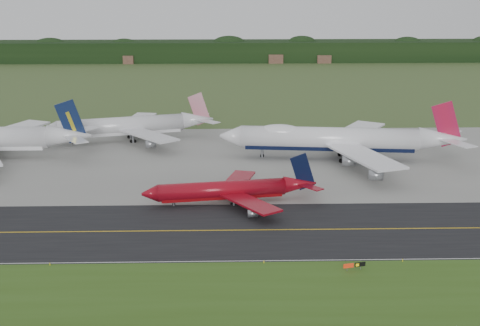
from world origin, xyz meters
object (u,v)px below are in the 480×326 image
jet_star_tail (130,126)px  taxiway_sign (354,265)px  jet_ba_747 (338,139)px  jet_red_737 (232,190)px

jet_star_tail → taxiway_sign: bearing=-61.7°
jet_ba_747 → taxiway_sign: 74.94m
jet_star_tail → jet_ba_747: bearing=-21.1°
jet_ba_747 → jet_star_tail: size_ratio=1.29×
jet_star_tail → taxiway_sign: jet_star_tail is taller
jet_ba_747 → taxiway_sign: (-9.27, -74.20, -4.98)m
jet_ba_747 → jet_red_737: jet_ba_747 is taller
jet_ba_747 → taxiway_sign: size_ratio=16.84×
jet_ba_747 → jet_red_737: (-30.76, -36.64, -2.90)m
jet_ba_747 → jet_red_737: bearing=-130.0°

